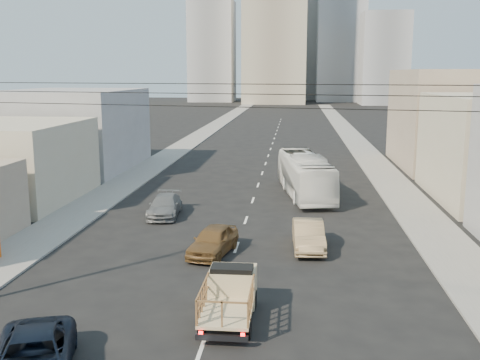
% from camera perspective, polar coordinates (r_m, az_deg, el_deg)
% --- Properties ---
extents(sidewalk_left, '(3.50, 180.00, 0.12)m').
position_cam_1_polar(sidewalk_left, '(87.89, -4.15, 4.51)').
color(sidewalk_left, slate).
rests_on(sidewalk_left, ground).
extents(sidewalk_right, '(3.50, 180.00, 0.12)m').
position_cam_1_polar(sidewalk_right, '(87.03, 11.33, 4.26)').
color(sidewalk_right, slate).
rests_on(sidewalk_right, ground).
extents(lane_dashes, '(0.15, 104.00, 0.01)m').
position_cam_1_polar(lane_dashes, '(69.82, 3.02, 2.85)').
color(lane_dashes, silver).
rests_on(lane_dashes, ground).
extents(flatbed_pickup, '(1.95, 4.41, 1.90)m').
position_cam_1_polar(flatbed_pickup, '(22.58, -1.05, -11.40)').
color(flatbed_pickup, tan).
rests_on(flatbed_pickup, ground).
extents(navy_pickup, '(4.07, 5.84, 1.48)m').
position_cam_1_polar(navy_pickup, '(19.75, -20.27, -16.65)').
color(navy_pickup, black).
rests_on(navy_pickup, ground).
extents(city_bus, '(4.67, 12.18, 3.31)m').
position_cam_1_polar(city_bus, '(44.97, 6.62, 0.51)').
color(city_bus, white).
rests_on(city_bus, ground).
extents(sedan_brown, '(2.67, 4.76, 1.53)m').
position_cam_1_polar(sedan_brown, '(30.40, -2.75, -6.17)').
color(sedan_brown, brown).
rests_on(sedan_brown, ground).
extents(sedan_tan, '(1.86, 4.79, 1.55)m').
position_cam_1_polar(sedan_tan, '(31.53, 6.97, -5.59)').
color(sedan_tan, '#9C815B').
rests_on(sedan_tan, ground).
extents(sedan_grey, '(2.35, 5.01, 1.41)m').
position_cam_1_polar(sedan_grey, '(38.75, -7.65, -2.61)').
color(sedan_grey, slate).
rests_on(sedan_grey, ground).
extents(overhead_wires, '(23.01, 5.02, 0.72)m').
position_cam_1_polar(overhead_wires, '(17.88, -4.68, 8.66)').
color(overhead_wires, black).
rests_on(overhead_wires, ground).
extents(bldg_right_far, '(12.00, 16.00, 10.00)m').
position_cam_1_polar(bldg_right_far, '(62.55, 21.37, 5.81)').
color(bldg_right_far, gray).
rests_on(bldg_right_far, ground).
extents(bldg_left_mid, '(11.00, 12.00, 6.00)m').
position_cam_1_polar(bldg_left_mid, '(46.29, -23.05, 1.69)').
color(bldg_left_mid, '#B6AC92').
rests_on(bldg_left_mid, ground).
extents(bldg_left_far, '(12.00, 16.00, 8.00)m').
position_cam_1_polar(bldg_left_far, '(59.84, -16.69, 4.94)').
color(bldg_left_far, gray).
rests_on(bldg_left_far, ground).
extents(high_rise_tower, '(20.00, 20.00, 60.00)m').
position_cam_1_polar(high_rise_tower, '(187.33, 3.62, 17.00)').
color(high_rise_tower, gray).
rests_on(high_rise_tower, ground).
extents(midrise_ne, '(16.00, 16.00, 40.00)m').
position_cam_1_polar(midrise_ne, '(201.89, 10.18, 13.56)').
color(midrise_ne, gray).
rests_on(midrise_ne, ground).
extents(midrise_nw, '(15.00, 15.00, 34.00)m').
position_cam_1_polar(midrise_nw, '(198.38, -2.85, 12.90)').
color(midrise_nw, gray).
rests_on(midrise_nw, ground).
extents(midrise_back, '(18.00, 18.00, 44.00)m').
position_cam_1_polar(midrise_back, '(216.45, 6.62, 13.99)').
color(midrise_back, gray).
rests_on(midrise_back, ground).
extents(midrise_east, '(14.00, 14.00, 28.00)m').
position_cam_1_polar(midrise_east, '(183.10, 14.42, 11.82)').
color(midrise_east, gray).
rests_on(midrise_east, ground).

